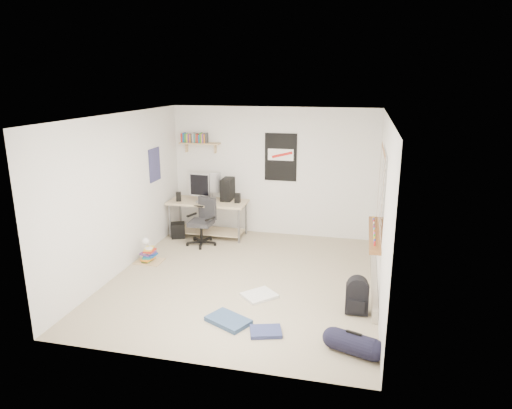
% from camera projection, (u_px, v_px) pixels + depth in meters
% --- Properties ---
extents(floor, '(4.00, 4.50, 0.01)m').
position_uv_depth(floor, '(244.00, 279.00, 7.10)').
color(floor, gray).
rests_on(floor, ground).
extents(ceiling, '(4.00, 4.50, 0.01)m').
position_uv_depth(ceiling, '(243.00, 115.00, 6.43)').
color(ceiling, white).
rests_on(ceiling, ground).
extents(back_wall, '(4.00, 0.01, 2.50)m').
position_uv_depth(back_wall, '(273.00, 172.00, 8.88)').
color(back_wall, silver).
rests_on(back_wall, ground).
extents(left_wall, '(0.01, 4.50, 2.50)m').
position_uv_depth(left_wall, '(121.00, 194.00, 7.21)').
color(left_wall, silver).
rests_on(left_wall, ground).
extents(right_wall, '(0.01, 4.50, 2.50)m').
position_uv_depth(right_wall, '(383.00, 210.00, 6.32)').
color(right_wall, silver).
rests_on(right_wall, ground).
extents(desk, '(1.57, 0.83, 0.69)m').
position_uv_depth(desk, '(208.00, 218.00, 8.94)').
color(desk, tan).
rests_on(desk, floor).
extents(monitor_left, '(0.42, 0.14, 0.45)m').
position_uv_depth(monitor_left, '(200.00, 192.00, 8.72)').
color(monitor_left, '#9F9EA3').
rests_on(monitor_left, desk).
extents(monitor_right, '(0.37, 0.24, 0.40)m').
position_uv_depth(monitor_right, '(212.00, 190.00, 9.00)').
color(monitor_right, '#B6B5BA').
rests_on(monitor_right, desk).
extents(pc_tower, '(0.21, 0.43, 0.44)m').
position_uv_depth(pc_tower, '(228.00, 190.00, 8.92)').
color(pc_tower, black).
rests_on(pc_tower, desk).
extents(keyboard, '(0.39, 0.23, 0.02)m').
position_uv_depth(keyboard, '(196.00, 205.00, 8.63)').
color(keyboard, black).
rests_on(keyboard, desk).
extents(speaker_left, '(0.13, 0.13, 0.19)m').
position_uv_depth(speaker_left, '(179.00, 197.00, 8.84)').
color(speaker_left, black).
rests_on(speaker_left, desk).
extents(speaker_right, '(0.10, 0.10, 0.20)m').
position_uv_depth(speaker_right, '(238.00, 199.00, 8.72)').
color(speaker_right, black).
rests_on(speaker_right, desk).
extents(office_chair, '(0.75, 0.75, 0.88)m').
position_uv_depth(office_chair, '(201.00, 219.00, 8.44)').
color(office_chair, '#252528').
rests_on(office_chair, floor).
extents(wall_shelf, '(0.80, 0.22, 0.24)m').
position_uv_depth(wall_shelf, '(200.00, 143.00, 8.95)').
color(wall_shelf, tan).
rests_on(wall_shelf, back_wall).
extents(poster_back_wall, '(0.62, 0.03, 0.92)m').
position_uv_depth(poster_back_wall, '(281.00, 157.00, 8.74)').
color(poster_back_wall, black).
rests_on(poster_back_wall, back_wall).
extents(poster_left_wall, '(0.02, 0.42, 0.60)m').
position_uv_depth(poster_left_wall, '(155.00, 165.00, 8.26)').
color(poster_left_wall, navy).
rests_on(poster_left_wall, left_wall).
extents(window, '(0.10, 1.50, 1.26)m').
position_uv_depth(window, '(380.00, 191.00, 6.56)').
color(window, brown).
rests_on(window, right_wall).
extents(baseboard_heater, '(0.08, 2.50, 0.18)m').
position_uv_depth(baseboard_heater, '(374.00, 278.00, 6.92)').
color(baseboard_heater, '#B7B2A8').
rests_on(baseboard_heater, floor).
extents(backpack, '(0.31, 0.25, 0.40)m').
position_uv_depth(backpack, '(357.00, 299.00, 6.02)').
color(backpack, black).
rests_on(backpack, floor).
extents(duffel_bag, '(0.32, 0.32, 0.49)m').
position_uv_depth(duffel_bag, '(353.00, 343.00, 5.13)').
color(duffel_bag, black).
rests_on(duffel_bag, floor).
extents(tshirt, '(0.58, 0.58, 0.04)m').
position_uv_depth(tshirt, '(259.00, 295.00, 6.51)').
color(tshirt, silver).
rests_on(tshirt, floor).
extents(jeans_a, '(0.64, 0.55, 0.06)m').
position_uv_depth(jeans_a, '(228.00, 320.00, 5.81)').
color(jeans_a, navy).
rests_on(jeans_a, floor).
extents(jeans_b, '(0.45, 0.38, 0.05)m').
position_uv_depth(jeans_b, '(266.00, 332.00, 5.56)').
color(jeans_b, navy).
rests_on(jeans_b, floor).
extents(book_stack, '(0.46, 0.41, 0.28)m').
position_uv_depth(book_stack, '(149.00, 253.00, 7.72)').
color(book_stack, brown).
rests_on(book_stack, floor).
extents(desk_lamp, '(0.18, 0.23, 0.21)m').
position_uv_depth(desk_lamp, '(148.00, 241.00, 7.63)').
color(desk_lamp, silver).
rests_on(desk_lamp, book_stack).
extents(subwoofer, '(0.34, 0.34, 0.29)m').
position_uv_depth(subwoofer, '(178.00, 230.00, 8.92)').
color(subwoofer, black).
rests_on(subwoofer, floor).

